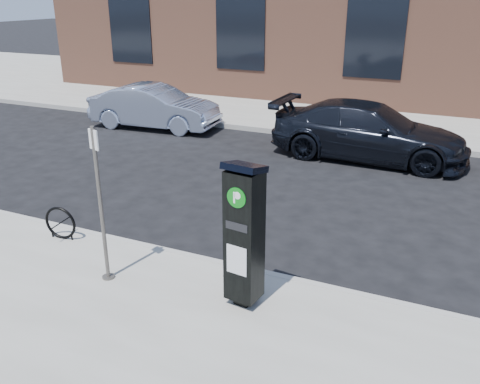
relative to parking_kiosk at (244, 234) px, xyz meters
The scene contains 9 objects.
ground 1.71m from the parking_kiosk, 134.53° to the left, with size 120.00×120.00×0.00m, color black.
sidewalk_far 14.94m from the parking_kiosk, 93.31° to the left, with size 60.00×12.00×0.15m, color gray.
curb_near 1.64m from the parking_kiosk, 135.19° to the left, with size 60.00×0.12×0.16m, color #9E9B93.
curb_far 9.01m from the parking_kiosk, 95.53° to the left, with size 60.00×0.12×0.16m, color #9E9B93.
parking_kiosk is the anchor object (origin of this frame).
sign_pole 2.09m from the parking_kiosk, behind, with size 0.20×0.18×2.28m.
bike_rack 3.70m from the parking_kiosk, behind, with size 0.59×0.12×0.59m.
car_silver 10.42m from the parking_kiosk, 129.70° to the left, with size 1.43×4.09×1.35m, color #99A6C3.
car_dark 7.60m from the parking_kiosk, 88.95° to the left, with size 2.02×4.97×1.44m, color black.
Camera 1 is at (3.22, -6.21, 4.07)m, focal length 38.00 mm.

